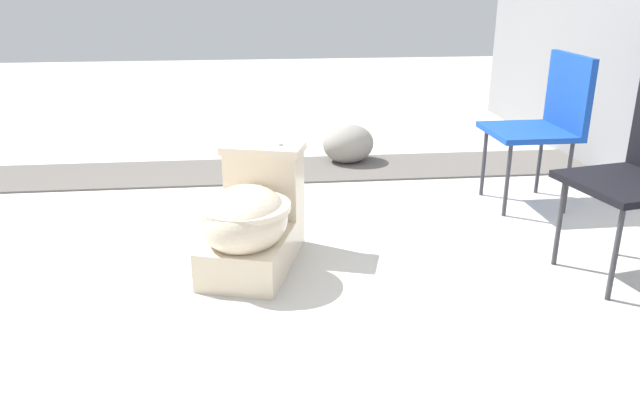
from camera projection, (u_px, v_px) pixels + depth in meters
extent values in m
plane|color=beige|center=(194.00, 255.00, 2.90)|extent=(14.00, 14.00, 0.00)
cube|color=#605B56|center=(286.00, 170.00, 4.14)|extent=(0.56, 8.00, 0.01)
cube|color=beige|center=(253.00, 248.00, 2.78)|extent=(0.67, 0.50, 0.17)
ellipsoid|color=beige|center=(245.00, 219.00, 2.63)|extent=(0.53, 0.47, 0.28)
cylinder|color=beige|center=(244.00, 207.00, 2.61)|extent=(0.49, 0.49, 0.03)
cube|color=beige|center=(264.00, 183.00, 2.89)|extent=(0.27, 0.38, 0.30)
cube|color=beige|center=(263.00, 148.00, 2.83)|extent=(0.30, 0.41, 0.04)
cylinder|color=silver|center=(280.00, 144.00, 2.81)|extent=(0.02, 0.02, 0.01)
cube|color=#1947B2|center=(529.00, 132.00, 3.41)|extent=(0.45, 0.45, 0.03)
cube|color=#1947B2|center=(569.00, 92.00, 3.36)|extent=(0.44, 0.04, 0.40)
cylinder|color=#38383D|center=(507.00, 180.00, 3.31)|extent=(0.02, 0.02, 0.40)
cylinder|color=#38383D|center=(484.00, 162.00, 3.62)|extent=(0.02, 0.02, 0.40)
cylinder|color=#38383D|center=(568.00, 178.00, 3.35)|extent=(0.02, 0.02, 0.40)
cylinder|color=#38383D|center=(540.00, 160.00, 3.66)|extent=(0.02, 0.02, 0.40)
cube|color=black|center=(628.00, 184.00, 2.57)|extent=(0.52, 0.52, 0.03)
cylinder|color=#38383D|center=(615.00, 254.00, 2.44)|extent=(0.02, 0.02, 0.40)
cylinder|color=#38383D|center=(559.00, 223.00, 2.75)|extent=(0.02, 0.02, 0.40)
cylinder|color=#38383D|center=(622.00, 214.00, 2.84)|extent=(0.02, 0.02, 0.40)
ellipsoid|color=gray|center=(348.00, 144.00, 4.28)|extent=(0.40, 0.43, 0.27)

